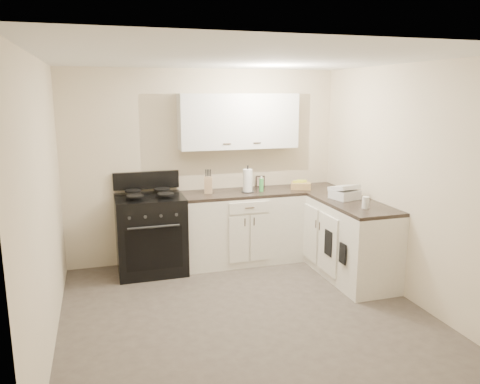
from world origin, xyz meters
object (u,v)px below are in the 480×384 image
object	(u,v)px
paper_towel	(248,181)
countertop_grill	(345,194)
wicker_basket	(301,186)
stove	(151,236)
knife_block	(208,185)

from	to	relation	value
paper_towel	countertop_grill	distance (m)	1.24
paper_towel	wicker_basket	world-z (taller)	paper_towel
stove	paper_towel	xyz separation A→B (m)	(1.26, -0.01, 0.63)
wicker_basket	paper_towel	bearing A→B (deg)	178.49
knife_block	wicker_basket	distance (m)	1.25
knife_block	paper_towel	size ratio (longest dim) A/B	0.74
paper_towel	stove	bearing A→B (deg)	179.57
wicker_basket	countertop_grill	bearing A→B (deg)	-69.03
paper_towel	wicker_basket	size ratio (longest dim) A/B	1.15
wicker_basket	countertop_grill	size ratio (longest dim) A/B	0.88
knife_block	wicker_basket	bearing A→B (deg)	11.01
paper_towel	countertop_grill	bearing A→B (deg)	-35.49
stove	countertop_grill	xyz separation A→B (m)	(2.27, -0.73, 0.53)
wicker_basket	knife_block	bearing A→B (deg)	175.83
countertop_grill	wicker_basket	bearing A→B (deg)	97.07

